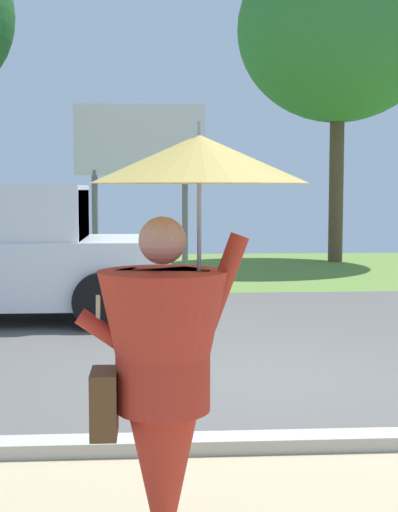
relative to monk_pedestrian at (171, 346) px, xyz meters
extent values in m
cube|color=#565451|center=(0.91, 5.68, -1.15)|extent=(40.00, 8.00, 0.10)
cube|color=olive|center=(0.91, 13.68, -1.15)|extent=(40.00, 8.00, 0.10)
cube|color=#B2AD9E|center=(0.91, 1.68, -1.05)|extent=(40.00, 0.24, 0.10)
cone|color=#B22D1E|center=(-0.04, 0.00, -0.37)|extent=(0.60, 0.60, 1.45)
cylinder|color=#B22D1E|center=(-0.04, 0.00, 0.03)|extent=(0.44, 0.44, 0.65)
sphere|color=tan|center=(-0.04, 0.00, 0.49)|extent=(0.22, 0.22, 0.22)
cylinder|color=#B22D1E|center=(0.24, 0.00, 0.30)|extent=(0.24, 0.09, 0.45)
cylinder|color=#B22D1E|center=(-0.30, 0.02, 0.06)|extent=(0.29, 0.08, 0.24)
cylinder|color=gray|center=(0.13, 0.00, 0.53)|extent=(0.02, 0.02, 0.75)
cone|color=gold|center=(0.13, 0.00, 0.86)|extent=(1.00, 1.00, 0.22)
cylinder|color=gray|center=(0.13, 0.00, 0.98)|extent=(0.02, 0.02, 0.10)
cube|color=beige|center=(-0.34, 0.05, 0.16)|extent=(0.02, 0.11, 0.16)
cube|color=brown|center=(-0.31, -0.05, -0.25)|extent=(0.12, 0.24, 0.30)
cube|color=silver|center=(-1.92, 7.26, 0.33)|extent=(1.80, 1.84, 0.90)
cube|color=#2D3842|center=(-1.07, 7.26, 0.33)|extent=(0.10, 1.70, 0.77)
cylinder|color=black|center=(-0.72, 8.26, -0.72)|extent=(0.76, 0.28, 0.76)
cylinder|color=black|center=(-0.72, 6.26, -0.72)|extent=(0.76, 0.28, 0.76)
cylinder|color=slate|center=(-1.19, 11.69, 0.00)|extent=(0.12, 0.12, 2.20)
cylinder|color=slate|center=(0.61, 11.69, 0.00)|extent=(0.12, 0.12, 2.20)
cube|color=silver|center=(-0.29, 11.69, 1.70)|extent=(2.60, 0.10, 1.40)
cylinder|color=brown|center=(4.57, 15.24, 0.98)|extent=(0.36, 0.36, 4.16)
ellipsoid|color=#387F33|center=(4.57, 15.24, 4.65)|extent=(5.00, 5.00, 4.55)
camera|label=1|loc=(-0.10, -3.43, 0.72)|focal=52.83mm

